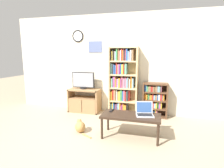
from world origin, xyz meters
TOP-DOWN VIEW (x-y plane):
  - ground_plane at (0.00, 0.00)m, footprint 18.00×18.00m
  - wall_back at (-0.01, 1.86)m, footprint 6.00×0.09m
  - tv_stand at (-0.87, 1.59)m, footprint 0.85×0.42m
  - television at (-0.91, 1.62)m, footprint 0.62×0.18m
  - bookshelf_tall at (0.16, 1.68)m, footprint 0.73×0.31m
  - bookshelf_short at (0.98, 1.68)m, footprint 0.60×0.29m
  - coffee_table at (0.59, 0.40)m, footprint 1.09×0.49m
  - laptop at (0.84, 0.46)m, footprint 0.36×0.32m
  - remote_near_laptop at (0.18, 0.53)m, footprint 0.06×0.16m
  - cat at (-0.43, 0.37)m, footprint 0.48×0.39m

SIDE VIEW (x-z plane):
  - ground_plane at x=0.00m, z-range 0.00..0.00m
  - cat at x=-0.43m, z-range -0.02..0.24m
  - tv_stand at x=-0.87m, z-range 0.00..0.63m
  - coffee_table at x=0.59m, z-range 0.17..0.61m
  - bookshelf_short at x=0.98m, z-range 0.00..0.86m
  - remote_near_laptop at x=0.18m, z-range 0.44..0.46m
  - laptop at x=0.84m, z-range 0.38..0.62m
  - television at x=-0.91m, z-range 0.63..1.09m
  - bookshelf_tall at x=0.16m, z-range 0.00..1.75m
  - wall_back at x=-0.01m, z-range 0.01..2.61m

